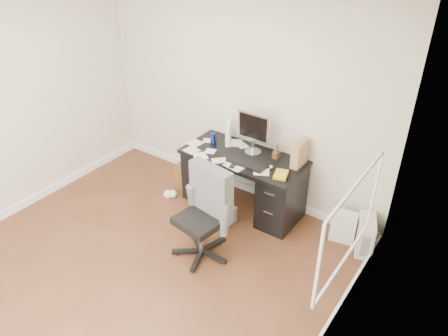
# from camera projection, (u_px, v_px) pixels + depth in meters

# --- Properties ---
(ground) EXTENTS (4.00, 4.00, 0.00)m
(ground) POSITION_uv_depth(u_px,v_px,m) (134.00, 271.00, 4.64)
(ground) COLOR #472A17
(ground) RESTS_ON ground
(room_shell) EXTENTS (4.02, 4.02, 2.71)m
(room_shell) POSITION_uv_depth(u_px,v_px,m) (119.00, 131.00, 3.78)
(room_shell) COLOR beige
(room_shell) RESTS_ON ground
(desk) EXTENTS (1.50, 0.70, 0.75)m
(desk) POSITION_uv_depth(u_px,v_px,m) (243.00, 180.00, 5.44)
(desk) COLOR black
(desk) RESTS_ON ground
(loose_papers) EXTENTS (1.10, 0.60, 0.00)m
(loose_papers) POSITION_uv_depth(u_px,v_px,m) (228.00, 153.00, 5.32)
(loose_papers) COLOR white
(loose_papers) RESTS_ON desk
(lcd_monitor) EXTENTS (0.43, 0.24, 0.54)m
(lcd_monitor) POSITION_uv_depth(u_px,v_px,m) (254.00, 133.00, 5.18)
(lcd_monitor) COLOR #B5B5BA
(lcd_monitor) RESTS_ON desk
(keyboard) EXTENTS (0.49, 0.18, 0.03)m
(keyboard) POSITION_uv_depth(u_px,v_px,m) (246.00, 164.00, 5.07)
(keyboard) COLOR black
(keyboard) RESTS_ON desk
(computer_mouse) EXTENTS (0.05, 0.05, 0.05)m
(computer_mouse) POSITION_uv_depth(u_px,v_px,m) (271.00, 167.00, 4.98)
(computer_mouse) COLOR #B5B5BA
(computer_mouse) RESTS_ON desk
(travel_mug) EXTENTS (0.09, 0.09, 0.16)m
(travel_mug) POSITION_uv_depth(u_px,v_px,m) (213.00, 139.00, 5.45)
(travel_mug) COLOR navy
(travel_mug) RESTS_ON desk
(white_binder) EXTENTS (0.21, 0.26, 0.28)m
(white_binder) POSITION_uv_depth(u_px,v_px,m) (228.00, 133.00, 5.47)
(white_binder) COLOR silver
(white_binder) RESTS_ON desk
(magazine_file) EXTENTS (0.13, 0.26, 0.31)m
(magazine_file) POSITION_uv_depth(u_px,v_px,m) (300.00, 153.00, 4.99)
(magazine_file) COLOR #9C6E4B
(magazine_file) RESTS_ON desk
(pen_cup) EXTENTS (0.09, 0.09, 0.21)m
(pen_cup) POSITION_uv_depth(u_px,v_px,m) (276.00, 150.00, 5.15)
(pen_cup) COLOR #543418
(pen_cup) RESTS_ON desk
(yellow_book) EXTENTS (0.20, 0.23, 0.03)m
(yellow_book) POSITION_uv_depth(u_px,v_px,m) (281.00, 175.00, 4.85)
(yellow_book) COLOR gold
(yellow_book) RESTS_ON desk
(paper_remote) EXTENTS (0.27, 0.23, 0.02)m
(paper_remote) POSITION_uv_depth(u_px,v_px,m) (235.00, 165.00, 5.05)
(paper_remote) COLOR white
(paper_remote) RESTS_ON desk
(office_chair) EXTENTS (0.68, 0.68, 1.06)m
(office_chair) POSITION_uv_depth(u_px,v_px,m) (200.00, 216.00, 4.60)
(office_chair) COLOR #525552
(office_chair) RESTS_ON ground
(pc_tower) EXTENTS (0.30, 0.44, 0.40)m
(pc_tower) POSITION_uv_depth(u_px,v_px,m) (365.00, 235.00, 4.85)
(pc_tower) COLOR #B2AFA0
(pc_tower) RESTS_ON ground
(shopping_bag) EXTENTS (0.32, 0.25, 0.38)m
(shopping_bag) POSITION_uv_depth(u_px,v_px,m) (344.00, 227.00, 4.98)
(shopping_bag) COLOR silver
(shopping_bag) RESTS_ON ground
(wicker_basket) EXTENTS (0.38, 0.38, 0.37)m
(wicker_basket) POSITION_uv_depth(u_px,v_px,m) (193.00, 175.00, 5.94)
(wicker_basket) COLOR #523818
(wicker_basket) RESTS_ON ground
(desk_printer) EXTENTS (0.40, 0.35, 0.21)m
(desk_printer) POSITION_uv_depth(u_px,v_px,m) (219.00, 213.00, 5.34)
(desk_printer) COLOR slate
(desk_printer) RESTS_ON ground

